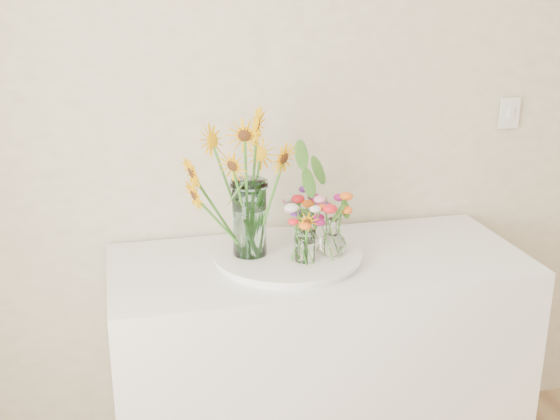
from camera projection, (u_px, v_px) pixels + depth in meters
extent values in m
cube|color=white|center=(317.00, 374.00, 2.51)|extent=(1.40, 0.60, 0.90)
cylinder|color=white|center=(287.00, 257.00, 2.34)|extent=(0.47, 0.47, 0.02)
cylinder|color=#ACD9CE|center=(249.00, 218.00, 2.28)|extent=(0.13, 0.13, 0.26)
cylinder|color=white|center=(305.00, 246.00, 2.25)|extent=(0.08, 0.08, 0.11)
cylinder|color=white|center=(306.00, 226.00, 2.43)|extent=(0.08, 0.08, 0.11)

